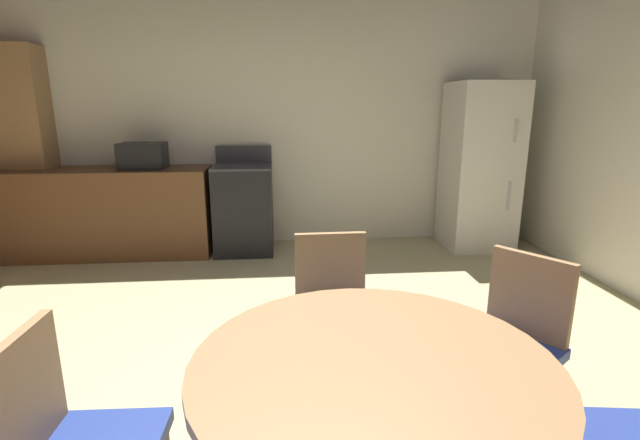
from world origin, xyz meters
name	(u,v)px	position (x,y,z in m)	size (l,w,h in m)	color
ground_plane	(277,413)	(0.00, 0.00, 0.00)	(14.00, 14.00, 0.00)	tan
wall_back	(275,121)	(0.00, 3.13, 1.35)	(6.05, 0.12, 2.70)	silver
kitchen_counter	(110,212)	(-1.71, 2.73, 0.45)	(2.03, 0.60, 0.90)	brown
pantry_column	(30,153)	(-2.51, 2.91, 1.05)	(0.44, 0.36, 2.10)	#9E754C
oven_range	(244,208)	(-0.34, 2.74, 0.47)	(0.60, 0.60, 1.10)	black
refrigerator	(480,167)	(2.18, 2.68, 0.88)	(0.68, 0.68, 1.76)	silver
microwave	(143,156)	(-1.33, 2.73, 1.03)	(0.44, 0.32, 0.26)	black
dining_table	(372,406)	(0.32, -0.78, 0.60)	(1.14, 1.14, 0.76)	#9E754C
chair_north	(333,307)	(0.30, 0.17, 0.50)	(0.41, 0.41, 0.87)	#9E754C
chair_northeast	(514,337)	(1.09, -0.23, 0.50)	(0.56, 0.56, 0.87)	#9E754C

